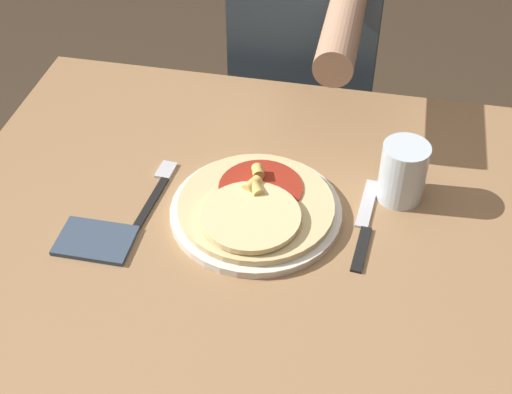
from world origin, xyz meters
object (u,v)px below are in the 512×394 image
Objects in this scene: plate at (256,212)px; knife at (364,225)px; dining_table at (235,277)px; pizza at (255,207)px; fork at (157,189)px; person_diner at (307,48)px; drinking_glass at (403,172)px.

knife is (0.18, 0.01, -0.00)m from plate.
dining_table is 3.82× the size of pizza.
pizza is at bearing -10.19° from fork.
dining_table is 0.15m from pizza.
fork is (-0.18, 0.03, -0.02)m from pizza.
pizza is 0.21× the size of person_diner.
pizza is 0.26m from drinking_glass.
dining_table is at bearing -129.52° from pizza.
person_diner is at bearing 115.44° from drinking_glass.
drinking_glass reaches higher than pizza.
dining_table is 0.63m from person_diner.
plate is at bearing 54.82° from dining_table.
person_diner is at bearing 107.50° from knife.
fork is at bearing 171.74° from plate.
fork is (-0.18, 0.03, -0.00)m from plate.
person_diner is at bearing 72.12° from fork.
dining_table is at bearing -92.55° from person_diner.
knife is at bearing -72.50° from person_diner.
plate is at bearing -8.26° from fork.
plate is 1.30× the size of knife.
fork is at bearing 156.34° from dining_table.
plate is 0.59m from person_diner.
plate reaches higher than knife.
fork and knife have the same top height.
knife is at bearing 13.22° from dining_table.
plate reaches higher than dining_table.
fork is 0.80× the size of knife.
dining_table is 4.52× the size of knife.
drinking_glass is (0.41, 0.07, 0.05)m from fork.
pizza is 0.19m from fork.
dining_table is 0.34m from drinking_glass.
pizza is at bearing -89.95° from person_diner.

